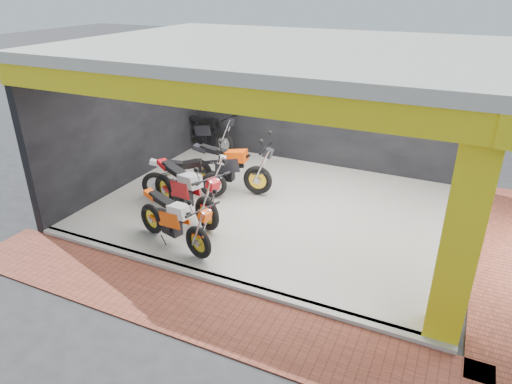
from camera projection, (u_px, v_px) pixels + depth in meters
ground at (239, 253)px, 8.87m from camera, size 80.00×80.00×0.00m
showroom_floor at (279, 208)px, 10.50m from camera, size 8.00×6.00×0.10m
showroom_ceiling at (283, 48)px, 9.00m from camera, size 8.40×6.40×0.20m
back_wall at (324, 105)px, 12.33m from camera, size 8.20×0.20×3.50m
left_wall at (128, 116)px, 11.36m from camera, size 0.20×6.20×3.50m
corner_column at (462, 233)px, 6.08m from camera, size 0.50×0.50×3.50m
header_beam_front at (205, 94)px, 6.67m from camera, size 8.40×0.30×0.40m
header_beam_right at (505, 81)px, 7.58m from camera, size 0.30×6.40×0.40m
floor_kerb at (213, 279)px, 8.02m from camera, size 8.00×0.20×0.10m
paver_front at (189, 306)px, 7.39m from camera, size 9.00×1.40×0.03m
paver_right at (512, 259)px, 8.66m from camera, size 1.40×7.00×0.03m
moto_hero at (197, 228)px, 8.24m from camera, size 2.28×1.36×1.31m
moto_row_a at (206, 198)px, 9.16m from camera, size 2.60×1.76×1.49m
moto_row_b at (213, 173)px, 10.61m from camera, size 2.25×1.60×1.30m
moto_row_c at (258, 166)px, 10.74m from camera, size 2.49×1.15×1.47m
moto_row_d at (224, 132)px, 13.32m from camera, size 2.33×1.08×1.38m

